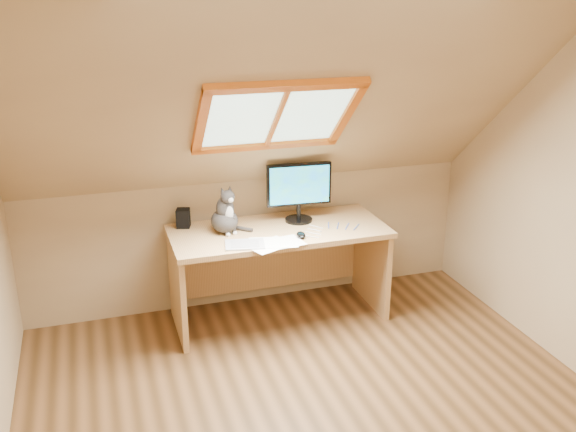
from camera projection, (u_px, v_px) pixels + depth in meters
name	position (u px, v px, depth m)	size (l,w,h in m)	color
ground	(330.00, 431.00, 3.67)	(3.50, 3.50, 0.00)	brown
room_shell	(344.00, 198.00, 3.10)	(3.52, 3.52, 2.41)	tan
desk	(276.00, 253.00, 4.83)	(1.58, 0.69, 0.72)	tan
monitor	(299.00, 188.00, 4.76)	(0.49, 0.21, 0.45)	black
cat	(225.00, 215.00, 4.58)	(0.26, 0.28, 0.36)	#393533
desk_speaker	(183.00, 218.00, 4.70)	(0.10, 0.10, 0.14)	black
graphics_tablet	(245.00, 245.00, 4.39)	(0.27, 0.19, 0.01)	#B2B2B7
mouse	(301.00, 235.00, 4.53)	(0.06, 0.11, 0.03)	black
papers	(274.00, 243.00, 4.42)	(0.35, 0.30, 0.01)	white
cables	(331.00, 228.00, 4.69)	(0.51, 0.26, 0.01)	silver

